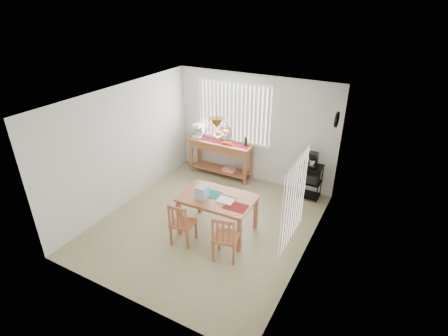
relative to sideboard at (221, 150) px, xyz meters
The scene contains 10 objects.
ground 2.25m from the sideboard, 68.99° to the right, with size 4.00×4.50×0.01m, color #968C65.
room_shell 2.35m from the sideboard, 68.76° to the right, with size 4.20×4.70×2.70m.
sideboard is the anchor object (origin of this frame).
sideboard_items 0.46m from the sideboard, behind, with size 1.55×0.39×0.70m.
wire_cart 2.31m from the sideboard, ahead, with size 0.47×0.38×0.80m.
cart_items 2.31m from the sideboard, ahead, with size 0.19×0.23×0.33m.
dining_table 2.32m from the sideboard, 62.84° to the right, with size 1.43×0.94×0.75m.
table_items 2.38m from the sideboard, 67.07° to the right, with size 1.09×0.49×0.24m.
chair_left 2.82m from the sideboard, 76.00° to the right, with size 0.44×0.44×0.87m.
chair_right 3.17m from the sideboard, 59.83° to the right, with size 0.51×0.51×0.91m.
Camera 1 is at (3.08, -4.97, 4.24)m, focal length 28.00 mm.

